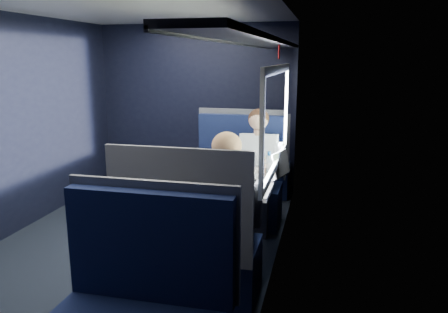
% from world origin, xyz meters
% --- Properties ---
extents(ground, '(2.80, 4.20, 0.01)m').
position_xyz_m(ground, '(0.00, 0.00, -0.01)').
color(ground, black).
extents(room_shell, '(3.00, 4.40, 2.40)m').
position_xyz_m(room_shell, '(0.02, 0.00, 1.48)').
color(room_shell, black).
rests_on(room_shell, ground).
extents(table, '(0.62, 1.00, 0.74)m').
position_xyz_m(table, '(1.03, 0.00, 0.66)').
color(table, '#54565E').
rests_on(table, ground).
extents(seat_bay_near, '(1.04, 0.62, 1.26)m').
position_xyz_m(seat_bay_near, '(0.83, 0.87, 0.42)').
color(seat_bay_near, '#0C1335').
rests_on(seat_bay_near, ground).
extents(seat_bay_far, '(1.04, 0.62, 1.26)m').
position_xyz_m(seat_bay_far, '(0.85, -0.87, 0.41)').
color(seat_bay_far, '#0C1335').
rests_on(seat_bay_far, ground).
extents(seat_row_front, '(1.04, 0.51, 1.16)m').
position_xyz_m(seat_row_front, '(0.85, 1.80, 0.41)').
color(seat_row_front, '#0C1335').
rests_on(seat_row_front, ground).
extents(man, '(0.53, 0.56, 1.32)m').
position_xyz_m(man, '(1.10, 0.70, 0.72)').
color(man, black).
rests_on(man, ground).
extents(woman, '(0.53, 0.56, 1.32)m').
position_xyz_m(woman, '(1.10, -0.71, 0.73)').
color(woman, black).
rests_on(woman, ground).
extents(papers, '(0.58, 0.76, 0.01)m').
position_xyz_m(papers, '(0.90, 0.03, 0.74)').
color(papers, white).
rests_on(papers, table).
extents(laptop, '(0.34, 0.39, 0.25)m').
position_xyz_m(laptop, '(1.35, 0.16, 0.81)').
color(laptop, silver).
rests_on(laptop, table).
extents(bottle_small, '(0.06, 0.06, 0.21)m').
position_xyz_m(bottle_small, '(1.28, 0.30, 0.83)').
color(bottle_small, silver).
rests_on(bottle_small, table).
extents(cup, '(0.07, 0.07, 0.09)m').
position_xyz_m(cup, '(1.21, 0.35, 0.78)').
color(cup, white).
rests_on(cup, table).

